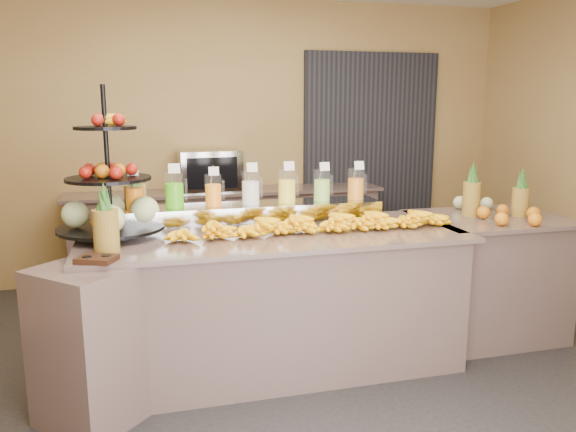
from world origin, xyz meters
name	(u,v)px	position (x,y,z in m)	size (l,w,h in m)	color
ground	(287,384)	(0.00, 0.00, 0.00)	(6.00, 6.00, 0.00)	black
room_envelope	(283,88)	(0.19, 0.79, 1.88)	(6.04, 5.02, 2.82)	olive
buffet_counter	(260,303)	(-0.12, 0.26, 0.47)	(2.75, 1.25, 0.93)	gray
right_counter	(486,275)	(1.70, 0.40, 0.47)	(1.08, 0.88, 0.93)	gray
back_ledge	(229,235)	(0.00, 2.25, 0.47)	(3.10, 0.55, 0.93)	gray
pitcher_tray	(251,214)	(-0.10, 0.58, 1.01)	(1.85, 0.30, 0.15)	gray
juice_pitcher_orange_a	(134,195)	(-0.88, 0.58, 1.17)	(0.11, 0.12, 0.28)	silver
juice_pitcher_green	(174,192)	(-0.62, 0.58, 1.19)	(0.13, 0.13, 0.31)	silver
juice_pitcher_orange_b	(213,192)	(-0.36, 0.58, 1.18)	(0.12, 0.12, 0.28)	silver
juice_pitcher_milk	(251,189)	(-0.10, 0.58, 1.18)	(0.13, 0.13, 0.30)	silver
juice_pitcher_lemon	(287,188)	(0.16, 0.58, 1.18)	(0.13, 0.13, 0.31)	silver
juice_pitcher_lime	(322,187)	(0.42, 0.58, 1.18)	(0.12, 0.13, 0.29)	silver
juice_pitcher_orange_c	(356,186)	(0.68, 0.58, 1.18)	(0.12, 0.13, 0.29)	silver
banana_heap	(315,221)	(0.27, 0.28, 1.00)	(1.92, 0.17, 0.16)	#EFB60B
fruit_stand	(117,199)	(-0.99, 0.49, 1.17)	(0.82, 0.82, 0.95)	black
condiment_caddy	(97,259)	(-1.09, -0.12, 0.94)	(0.20, 0.15, 0.03)	black
pineapple_left_a	(106,226)	(-1.04, 0.09, 1.08)	(0.14, 0.14, 0.40)	brown
pineapple_left_b	(136,201)	(-0.88, 0.78, 1.10)	(0.15, 0.15, 0.44)	brown
right_fruit_pile	(502,208)	(1.73, 0.31, 1.01)	(0.49, 0.46, 0.26)	brown
oven_warmer	(209,171)	(-0.18, 2.25, 1.13)	(0.59, 0.41, 0.39)	gray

